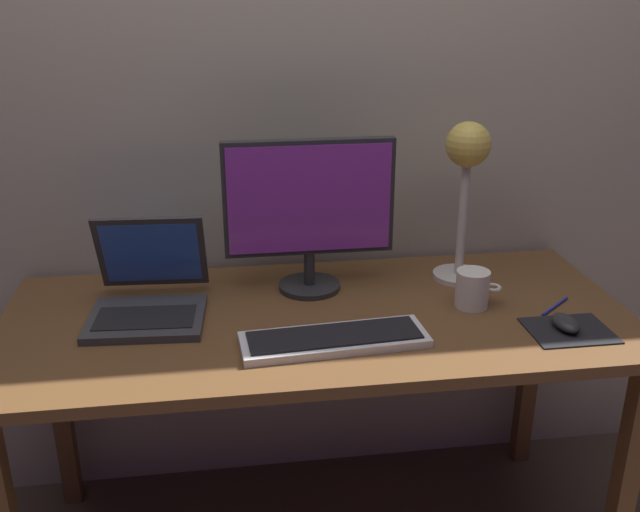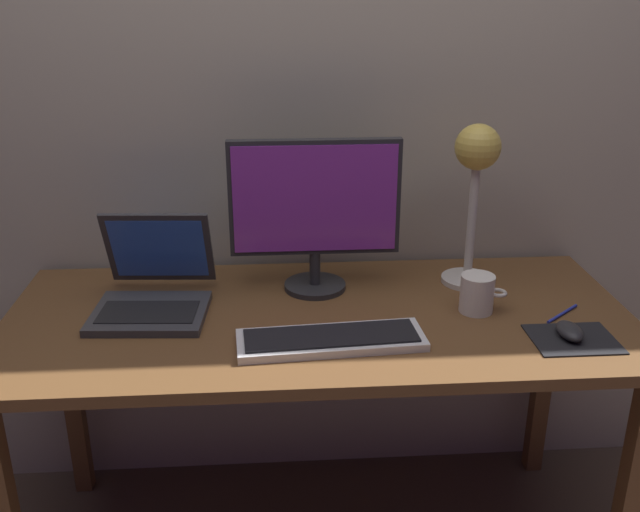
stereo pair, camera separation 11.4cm
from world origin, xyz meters
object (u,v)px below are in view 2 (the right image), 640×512
(laptop, at_px, (154,282))
(coffee_mug, at_px, (477,293))
(keyboard_main, at_px, (331,339))
(mouse, at_px, (570,331))
(desk_lamp, at_px, (476,172))
(pen, at_px, (562,314))
(monitor, at_px, (314,206))

(laptop, height_order, coffee_mug, laptop)
(keyboard_main, height_order, mouse, mouse)
(desk_lamp, xyz_separation_m, mouse, (0.15, -0.35, -0.30))
(keyboard_main, xyz_separation_m, mouse, (0.57, -0.01, 0.01))
(keyboard_main, distance_m, laptop, 0.51)
(mouse, xyz_separation_m, coffee_mug, (-0.18, 0.16, 0.03))
(keyboard_main, distance_m, pen, 0.61)
(laptop, bearing_deg, pen, -7.45)
(desk_lamp, distance_m, pen, 0.43)
(keyboard_main, bearing_deg, coffee_mug, 21.13)
(coffee_mug, relative_size, pen, 0.87)
(desk_lamp, height_order, pen, desk_lamp)
(keyboard_main, xyz_separation_m, pen, (0.60, 0.11, -0.01))
(laptop, xyz_separation_m, mouse, (1.01, -0.26, -0.05))
(monitor, xyz_separation_m, laptop, (-0.42, -0.07, -0.17))
(monitor, xyz_separation_m, desk_lamp, (0.43, 0.01, 0.08))
(monitor, relative_size, mouse, 4.72)
(desk_lamp, relative_size, coffee_mug, 3.68)
(keyboard_main, height_order, desk_lamp, desk_lamp)
(mouse, height_order, coffee_mug, coffee_mug)
(coffee_mug, bearing_deg, desk_lamp, 82.28)
(monitor, height_order, coffee_mug, monitor)
(monitor, distance_m, pen, 0.70)
(keyboard_main, bearing_deg, desk_lamp, 39.02)
(monitor, bearing_deg, keyboard_main, -86.37)
(keyboard_main, height_order, laptop, laptop)
(mouse, bearing_deg, pen, 74.84)
(monitor, distance_m, keyboard_main, 0.39)
(desk_lamp, xyz_separation_m, pen, (0.19, -0.22, -0.32))
(mouse, height_order, pen, mouse)
(mouse, relative_size, coffee_mug, 0.79)
(desk_lamp, height_order, mouse, desk_lamp)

